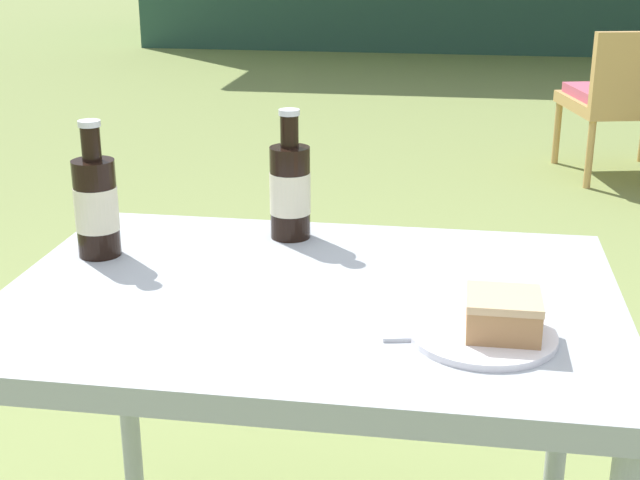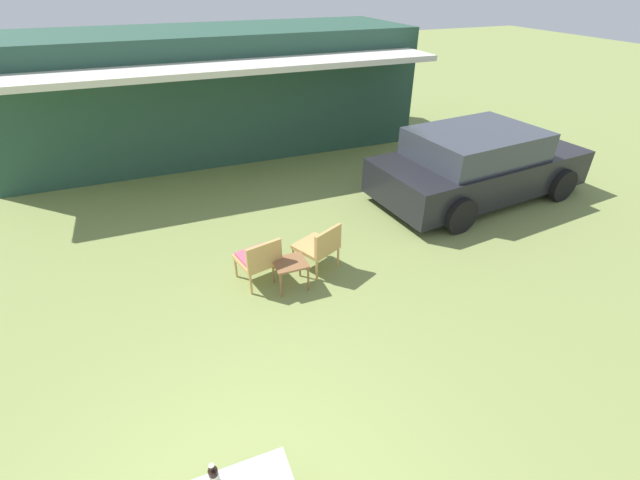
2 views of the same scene
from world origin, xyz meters
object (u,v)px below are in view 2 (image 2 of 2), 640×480
Objects in this scene: parked_car at (477,165)px; cola_bottle_near at (214,476)px; wicker_chair_cushioned at (259,258)px; wicker_chair_plain at (320,245)px; garden_side_table at (290,265)px.

cola_bottle_near is (-5.96, -4.38, 0.11)m from parked_car.
parked_car reaches higher than cola_bottle_near.
wicker_chair_cushioned is at bearing -171.97° from parked_car.
wicker_chair_cushioned is at bearing 70.19° from cola_bottle_near.
cola_bottle_near is (-2.09, -3.15, 0.36)m from wicker_chair_plain.
wicker_chair_plain is 3.24× the size of cola_bottle_near.
cola_bottle_near reaches higher than garden_side_table.
parked_car is 5.91× the size of wicker_chair_cushioned.
parked_car is at bearing 171.82° from wicker_chair_plain.
parked_car is 5.91× the size of wicker_chair_plain.
parked_car is 4.08m from wicker_chair_plain.
wicker_chair_cushioned and wicker_chair_plain have the same top height.
parked_car is 4.98m from wicker_chair_cushioned.
wicker_chair_plain is 3.79m from cola_bottle_near.
wicker_chair_cushioned is 3.24× the size of cola_bottle_near.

